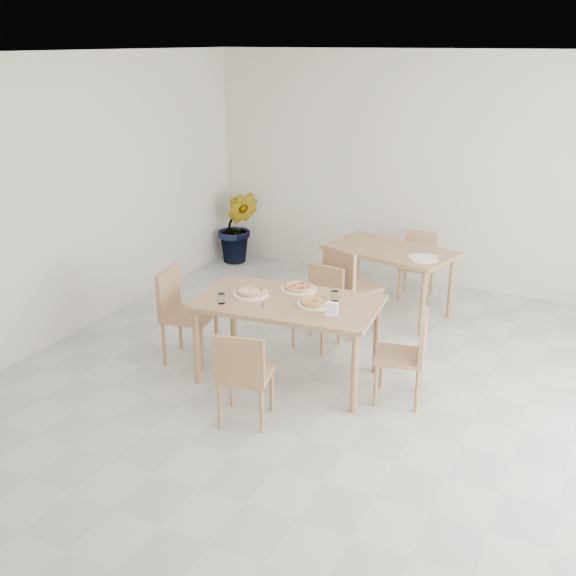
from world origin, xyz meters
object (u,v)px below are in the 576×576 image
at_px(pizza_mushroom, 251,292).
at_px(chair_back_s, 347,284).
at_px(tumbler_a, 221,299).
at_px(plate_mushroom, 251,294).
at_px(second_table, 389,257).
at_px(chair_back_n, 418,260).
at_px(chair_north, 321,300).
at_px(napkin_holder, 332,310).
at_px(chair_south, 243,372).
at_px(plate_empty, 423,258).
at_px(plate_pepperoni, 298,289).
at_px(potted_plant, 238,227).
at_px(chair_west, 181,308).
at_px(chair_east, 409,351).
at_px(pizza_margherita, 315,302).
at_px(main_table, 288,309).
at_px(pizza_pepperoni, 298,287).
at_px(tumbler_b, 335,296).
at_px(plate_margherita, 315,304).

xyz_separation_m(pizza_mushroom, chair_back_s, (0.45, 1.21, -0.24)).
bearing_deg(tumbler_a, plate_mushroom, 65.80).
height_order(second_table, chair_back_n, chair_back_n).
height_order(chair_north, chair_back_n, chair_north).
relative_size(napkin_holder, second_table, 0.09).
relative_size(chair_south, napkin_holder, 6.26).
bearing_deg(plate_empty, plate_pepperoni, -118.70).
bearing_deg(potted_plant, chair_west, -70.03).
distance_m(chair_east, pizza_mushroom, 1.49).
xyz_separation_m(pizza_margherita, pizza_mushroom, (-0.61, -0.03, 0.00)).
distance_m(chair_north, tumbler_a, 1.26).
relative_size(chair_south, chair_east, 1.00).
relative_size(chair_east, pizza_mushroom, 2.90).
distance_m(plate_pepperoni, pizza_margherita, 0.39).
relative_size(plate_mushroom, pizza_mushroom, 1.17).
bearing_deg(chair_back_s, main_table, 110.64).
xyz_separation_m(pizza_pepperoni, tumbler_b, (0.40, -0.10, 0.01)).
distance_m(main_table, plate_pepperoni, 0.30).
relative_size(plate_margherita, second_table, 0.21).
bearing_deg(plate_empty, chair_west, -135.71).
xyz_separation_m(plate_mushroom, napkin_holder, (0.84, -0.15, 0.05)).
distance_m(tumbler_b, second_table, 1.72).
distance_m(pizza_pepperoni, second_table, 1.65).
distance_m(tumbler_b, chair_back_n, 2.42).
bearing_deg(plate_empty, chair_east, -77.54).
distance_m(tumbler_a, second_table, 2.34).
distance_m(main_table, chair_back_s, 1.20).
xyz_separation_m(plate_margherita, second_table, (0.06, 1.88, -0.10)).
bearing_deg(plate_empty, pizza_mushroom, -122.66).
xyz_separation_m(pizza_pepperoni, chair_back_s, (0.13, 0.91, -0.25)).
bearing_deg(plate_mushroom, pizza_margherita, 3.14).
bearing_deg(pizza_margherita, pizza_mushroom, -176.86).
bearing_deg(chair_south, plate_pepperoni, -100.66).
height_order(pizza_margherita, chair_back_n, pizza_margherita).
distance_m(pizza_mushroom, tumbler_a, 0.32).
xyz_separation_m(pizza_margherita, potted_plant, (-2.36, 2.73, -0.28)).
distance_m(plate_mushroom, pizza_pepperoni, 0.45).
bearing_deg(plate_mushroom, potted_plant, 122.39).
xyz_separation_m(chair_south, second_table, (0.27, 2.75, 0.19)).
xyz_separation_m(chair_east, plate_mushroom, (-1.45, -0.09, 0.29)).
bearing_deg(tumbler_b, plate_pepperoni, 165.29).
xyz_separation_m(plate_margherita, plate_pepperoni, (-0.29, 0.27, 0.00)).
height_order(chair_south, plate_mushroom, chair_south).
distance_m(chair_south, chair_east, 1.41).
bearing_deg(chair_north, pizza_margherita, -63.02).
xyz_separation_m(pizza_margherita, plate_empty, (0.48, 1.67, -0.02)).
height_order(main_table, plate_empty, plate_empty).
relative_size(plate_mushroom, chair_back_s, 0.35).
relative_size(plate_margherita, napkin_holder, 2.44).
height_order(chair_south, chair_north, chair_south).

